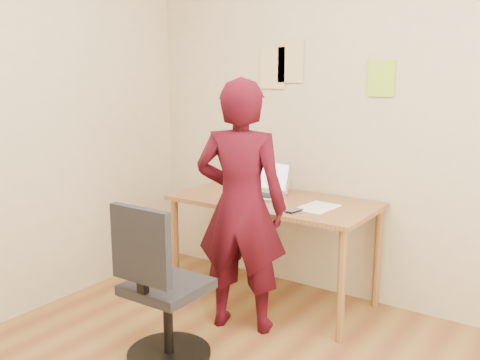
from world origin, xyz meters
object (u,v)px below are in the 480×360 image
Objects in this scene: phone at (294,211)px; office_chair at (160,295)px; person at (241,207)px; laptop at (264,188)px; desk at (274,211)px.

office_chair is (-0.36, -0.86, -0.35)m from phone.
person is at bearing -123.53° from phone.
phone is (0.40, -0.29, -0.05)m from laptop.
desk is 1.10m from office_chair.
desk is 4.19× the size of laptop.
person reaches higher than desk.
office_chair is at bearing -94.83° from desk.
laptop reaches higher than office_chair.
phone is at bearing -37.86° from desk.
person is (0.04, -0.46, 0.14)m from desk.
phone reaches higher than desk.
laptop is 2.59× the size of phone.
desk is at bearing 84.76° from office_chair.
office_chair is at bearing -103.19° from phone.
office_chair is (0.04, -1.14, -0.40)m from laptop.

